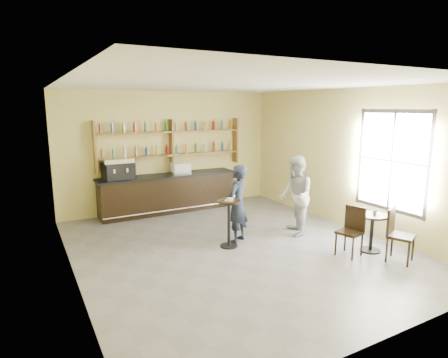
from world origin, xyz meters
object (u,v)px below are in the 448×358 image
bar_counter (169,193)px  chair_west (350,232)px  espresso_machine (118,169)px  pedestal_table (229,224)px  man_main (237,204)px  cafe_table (371,233)px  patron_second (295,196)px  pastry_case (180,168)px  chair_south (401,236)px

bar_counter → chair_west: 4.93m
espresso_machine → pedestal_table: espresso_machine is taller
man_main → cafe_table: man_main is taller
espresso_machine → man_main: size_ratio=0.45×
man_main → patron_second: 1.36m
pastry_case → patron_second: patron_second is taller
espresso_machine → pedestal_table: size_ratio=0.75×
pastry_case → man_main: man_main is taller
man_main → patron_second: bearing=137.6°
man_main → chair_south: size_ratio=1.65×
cafe_table → chair_west: bearing=174.8°
man_main → patron_second: patron_second is taller
pastry_case → patron_second: 3.42m
espresso_machine → pastry_case: bearing=-6.8°
cafe_table → patron_second: bearing=114.4°
espresso_machine → chair_west: espresso_machine is taller
espresso_machine → man_main: 3.39m
espresso_machine → man_main: man_main is taller
man_main → chair_west: size_ratio=1.74×
pedestal_table → man_main: 0.47m
espresso_machine → pastry_case: espresso_machine is taller
cafe_table → bar_counter: bearing=118.0°
pastry_case → chair_west: pastry_case is taller
bar_counter → man_main: man_main is taller
espresso_machine → pedestal_table: 3.46m
pastry_case → pedestal_table: 3.13m
pastry_case → chair_south: size_ratio=0.49×
espresso_machine → cafe_table: (3.75, -4.60, -0.90)m
chair_west → patron_second: bearing=170.9°
pastry_case → pedestal_table: bearing=-103.2°
espresso_machine → chair_west: 5.62m
pedestal_table → pastry_case: bearing=85.9°
espresso_machine → cafe_table: espresso_machine is taller
pastry_case → chair_west: (1.54, -4.55, -0.69)m
cafe_table → chair_south: 0.61m
cafe_table → chair_south: bearing=-85.2°
espresso_machine → man_main: bearing=-65.8°
cafe_table → chair_south: (0.05, -0.60, 0.12)m
man_main → pedestal_table: bearing=-3.3°
chair_west → cafe_table: bearing=70.6°
bar_counter → cafe_table: bar_counter is taller
espresso_machine → patron_second: patron_second is taller
chair_west → patron_second: patron_second is taller
chair_west → bar_counter: bearing=-171.6°
chair_west → chair_south: (0.60, -0.65, 0.02)m
pastry_case → bar_counter: bearing=170.9°
bar_counter → espresso_machine: 1.51m
pedestal_table → chair_south: 3.20m
pedestal_table → man_main: (0.29, 0.17, 0.33)m
pedestal_table → cafe_table: (2.31, -1.55, -0.11)m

